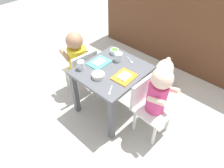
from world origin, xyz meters
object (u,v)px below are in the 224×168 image
Objects in this scene: spoon_by_left_tray at (110,91)px; spoon_by_right_tray at (130,61)px; dining_table at (112,78)px; food_tray_right at (124,77)px; seated_child_left at (78,57)px; dog at (163,72)px; water_cup_left at (118,57)px; food_tray_left at (99,62)px; seated_child_right at (156,95)px; veggie_bowl_near at (115,51)px; cereal_bowl_right_side at (98,75)px; water_cup_right at (81,66)px.

spoon_by_left_tray is 0.97× the size of spoon_by_right_tray.
spoon_by_right_tray is at bearing 79.03° from dining_table.
food_tray_right reaches higher than spoon_by_left_tray.
seated_child_left is 0.87m from dog.
dining_table is 7.77× the size of water_cup_left.
seated_child_left is 0.51m from spoon_by_right_tray.
dining_table is 3.09× the size of food_tray_left.
dining_table is 5.83× the size of spoon_by_right_tray.
seated_child_right reaches higher than veggie_bowl_near.
dog is at bearing 58.65° from food_tray_left.
spoon_by_left_tray is (0.30, -0.39, -0.02)m from veggie_bowl_near.
seated_child_right reaches higher than spoon_by_right_tray.
cereal_bowl_right_side is (0.03, -0.27, -0.01)m from water_cup_left.
cereal_bowl_right_side reaches higher than food_tray_right.
water_cup_right reaches higher than dining_table.
veggie_bowl_near is at bearing 126.34° from dining_table.
water_cup_right reaches higher than food_tray_left.
seated_child_right reaches higher than cereal_bowl_right_side.
veggie_bowl_near is (-0.28, 0.20, 0.02)m from food_tray_right.
water_cup_left is 0.39m from spoon_by_left_tray.
cereal_bowl_right_side is (-0.15, -0.13, 0.01)m from food_tray_right.
spoon_by_left_tray is (-0.04, -0.75, 0.25)m from dog.
water_cup_right is (0.22, -0.14, 0.09)m from seated_child_left.
water_cup_left is 0.33m from water_cup_right.
spoon_by_right_tray is at bearing 57.71° from water_cup_right.
seated_child_right is 0.58m from veggie_bowl_near.
water_cup_right is at bearing -154.86° from food_tray_right.
seated_child_right is at bearing 18.36° from water_cup_right.
seated_child_right is 0.41m from spoon_by_right_tray.
seated_child_left reaches higher than veggie_bowl_near.
seated_child_right is 0.34m from spoon_by_left_tray.
spoon_by_left_tray reaches higher than dining_table.
dog is at bearing 65.25° from spoon_by_right_tray.
seated_child_right is at bearing -23.27° from spoon_by_right_tray.
dining_table is 0.84× the size of seated_child_left.
food_tray_left reaches higher than spoon_by_right_tray.
dog is 0.47m from spoon_by_right_tray.
dining_table is 0.26m from veggie_bowl_near.
seated_child_left is 9.20× the size of water_cup_left.
cereal_bowl_right_side reaches higher than spoon_by_left_tray.
food_tray_left is 2.45× the size of water_cup_right.
veggie_bowl_near is at bearing 110.81° from cereal_bowl_right_side.
seated_child_right reaches higher than dog.
spoon_by_right_tray is (-0.37, 0.16, 0.04)m from seated_child_right.
food_tray_right is 0.34m from veggie_bowl_near.
food_tray_right is 2.58× the size of water_cup_left.
food_tray_left reaches higher than spoon_by_left_tray.
dining_table is 0.17m from food_tray_left.
seated_child_right reaches higher than water_cup_right.
water_cup_left is 0.28m from cereal_bowl_right_side.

